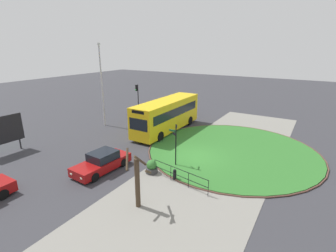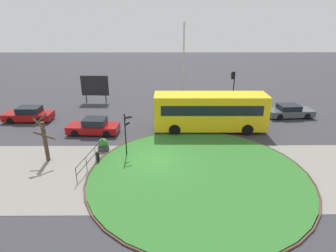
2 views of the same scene
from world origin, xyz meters
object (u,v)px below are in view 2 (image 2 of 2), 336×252
at_px(bollard_foreground, 98,157).
at_px(bus_yellow, 210,111).
at_px(street_tree_bare, 44,139).
at_px(planter_near_signpost, 103,145).
at_px(billboard_left, 95,86).
at_px(traffic_light_near, 233,82).
at_px(car_far_lane, 94,127).
at_px(car_trailing, 289,111).
at_px(lamppost_tall, 183,63).
at_px(car_near_lane, 29,115).
at_px(signpost_directional, 126,132).

bearing_deg(bollard_foreground, bus_yellow, 34.12).
bearing_deg(street_tree_bare, planter_near_signpost, 24.03).
bearing_deg(bollard_foreground, billboard_left, 103.33).
bearing_deg(traffic_light_near, car_far_lane, 32.44).
xyz_separation_m(bollard_foreground, planter_near_signpost, (0.00, 1.89, 0.04)).
height_order(bollard_foreground, bus_yellow, bus_yellow).
xyz_separation_m(car_trailing, lamppost_tall, (-10.62, 3.72, 4.19)).
bearing_deg(traffic_light_near, car_near_lane, 15.55).
bearing_deg(car_near_lane, signpost_directional, 145.19).
distance_m(traffic_light_near, street_tree_bare, 19.86).
xyz_separation_m(signpost_directional, car_near_lane, (-10.50, 7.33, -1.25)).
distance_m(bus_yellow, lamppost_tall, 8.02).
distance_m(car_trailing, planter_near_signpost, 18.86).
xyz_separation_m(car_near_lane, billboard_left, (5.17, 6.05, 1.34)).
xyz_separation_m(car_trailing, traffic_light_near, (-5.28, 3.03, 2.33)).
height_order(signpost_directional, billboard_left, signpost_directional).
relative_size(bollard_foreground, car_far_lane, 0.18).
xyz_separation_m(car_far_lane, planter_near_signpost, (1.50, -3.31, -0.19)).
relative_size(car_trailing, billboard_left, 1.45).
relative_size(car_far_lane, traffic_light_near, 1.12).
relative_size(traffic_light_near, street_tree_bare, 1.18).
xyz_separation_m(car_far_lane, street_tree_bare, (-2.15, -4.94, 1.08)).
xyz_separation_m(car_far_lane, billboard_left, (-1.91, 9.21, 1.36)).
bearing_deg(signpost_directional, car_far_lane, 129.42).
xyz_separation_m(bollard_foreground, car_far_lane, (-1.50, 5.20, 0.23)).
height_order(car_far_lane, car_trailing, car_far_lane).
bearing_deg(lamppost_tall, planter_near_signpost, -120.99).
bearing_deg(billboard_left, car_far_lane, -76.22).
xyz_separation_m(car_far_lane, lamppost_tall, (8.21, 7.85, 4.17)).
xyz_separation_m(car_trailing, street_tree_bare, (-20.98, -9.08, 1.11)).
relative_size(traffic_light_near, lamppost_tall, 0.45).
relative_size(bollard_foreground, billboard_left, 0.25).
xyz_separation_m(car_near_lane, planter_near_signpost, (8.58, -6.48, -0.21)).
distance_m(traffic_light_near, lamppost_tall, 5.70).
distance_m(car_trailing, street_tree_bare, 22.88).
bearing_deg(bollard_foreground, street_tree_bare, 175.93).
bearing_deg(bus_yellow, planter_near_signpost, 25.10).
height_order(traffic_light_near, planter_near_signpost, traffic_light_near).
xyz_separation_m(car_near_lane, car_trailing, (25.91, 0.97, -0.05)).
bearing_deg(car_near_lane, lamppost_tall, -162.85).
height_order(bus_yellow, car_far_lane, bus_yellow).
bearing_deg(car_far_lane, lamppost_tall, -132.96).
distance_m(billboard_left, planter_near_signpost, 13.08).
bearing_deg(bus_yellow, traffic_light_near, -117.02).
height_order(car_trailing, billboard_left, billboard_left).
distance_m(bus_yellow, traffic_light_near, 7.39).
bearing_deg(car_far_lane, bollard_foreground, 109.42).
relative_size(billboard_left, street_tree_bare, 0.94).
distance_m(bollard_foreground, billboard_left, 14.90).
height_order(bollard_foreground, billboard_left, billboard_left).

